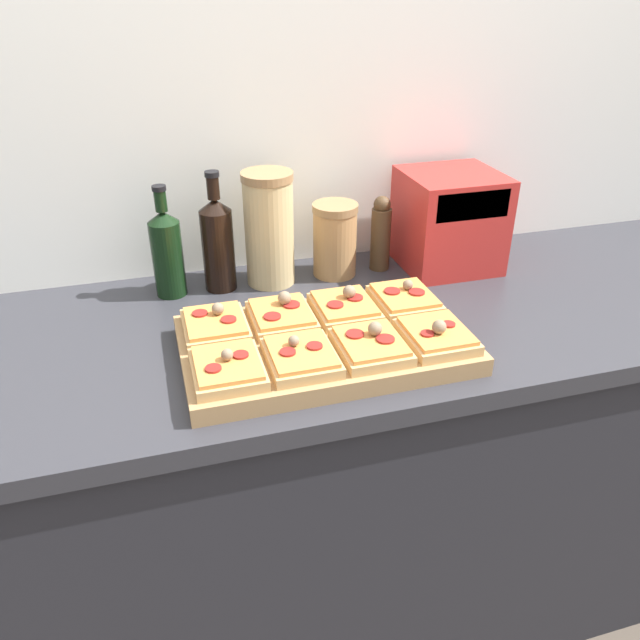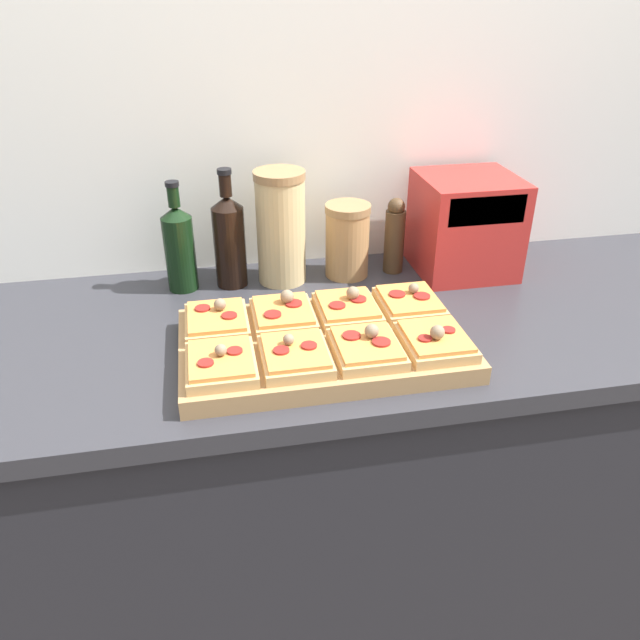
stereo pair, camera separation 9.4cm
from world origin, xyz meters
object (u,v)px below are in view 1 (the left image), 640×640
object	(u,v)px
cutting_board	(324,345)
pepper_mill	(381,234)
olive_oil_bottle	(167,252)
toaster_oven	(449,220)
wine_bottle	(218,242)
grain_jar_tall	(269,229)
grain_jar_short	(335,240)

from	to	relation	value
cutting_board	pepper_mill	bearing A→B (deg)	54.46
olive_oil_bottle	toaster_oven	distance (m)	0.68
olive_oil_bottle	wine_bottle	bearing A→B (deg)	0.00
wine_bottle	pepper_mill	size ratio (longest dim) A/B	1.49
olive_oil_bottle	pepper_mill	bearing A→B (deg)	0.00
toaster_oven	pepper_mill	bearing A→B (deg)	171.42
grain_jar_tall	toaster_oven	world-z (taller)	grain_jar_tall
olive_oil_bottle	pepper_mill	distance (m)	0.51
olive_oil_bottle	wine_bottle	xyz separation A→B (m)	(0.11, 0.00, 0.01)
grain_jar_short	toaster_oven	world-z (taller)	toaster_oven
cutting_board	grain_jar_short	world-z (taller)	grain_jar_short
grain_jar_tall	pepper_mill	world-z (taller)	grain_jar_tall
wine_bottle	pepper_mill	world-z (taller)	wine_bottle
wine_bottle	cutting_board	bearing A→B (deg)	-66.15
cutting_board	grain_jar_tall	xyz separation A→B (m)	(-0.03, 0.34, 0.11)
grain_jar_tall	cutting_board	bearing A→B (deg)	-84.73
olive_oil_bottle	wine_bottle	distance (m)	0.11
grain_jar_tall	pepper_mill	xyz separation A→B (m)	(0.28, 0.00, -0.04)
cutting_board	grain_jar_tall	bearing A→B (deg)	95.27
olive_oil_bottle	pepper_mill	world-z (taller)	olive_oil_bottle
cutting_board	grain_jar_short	distance (m)	0.37
olive_oil_bottle	grain_jar_tall	distance (m)	0.23
pepper_mill	toaster_oven	distance (m)	0.17
cutting_board	grain_jar_short	bearing A→B (deg)	69.61
grain_jar_short	wine_bottle	bearing A→B (deg)	180.00
pepper_mill	toaster_oven	bearing A→B (deg)	-8.58
olive_oil_bottle	pepper_mill	size ratio (longest dim) A/B	1.37
olive_oil_bottle	grain_jar_tall	xyz separation A→B (m)	(0.23, 0.00, 0.03)
cutting_board	pepper_mill	xyz separation A→B (m)	(0.24, 0.34, 0.07)
cutting_board	toaster_oven	bearing A→B (deg)	37.56
grain_jar_short	pepper_mill	xyz separation A→B (m)	(0.12, 0.00, 0.00)
grain_jar_short	toaster_oven	distance (m)	0.29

